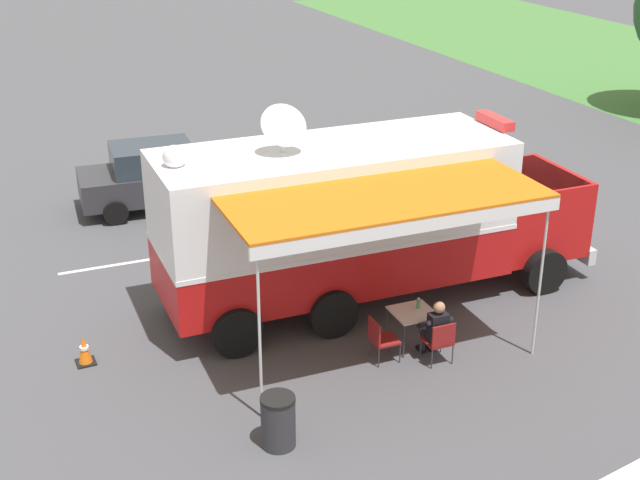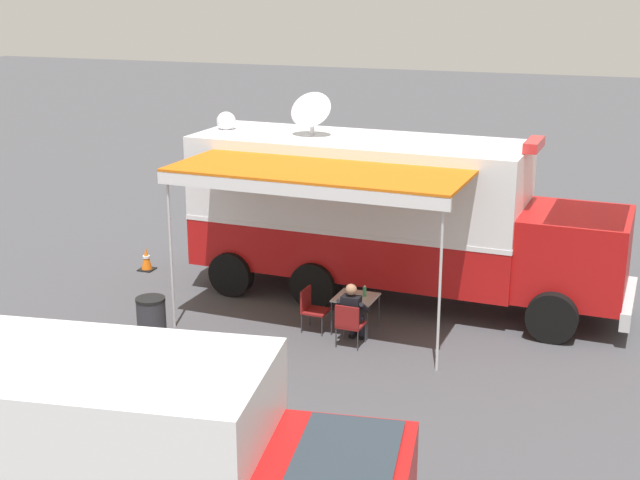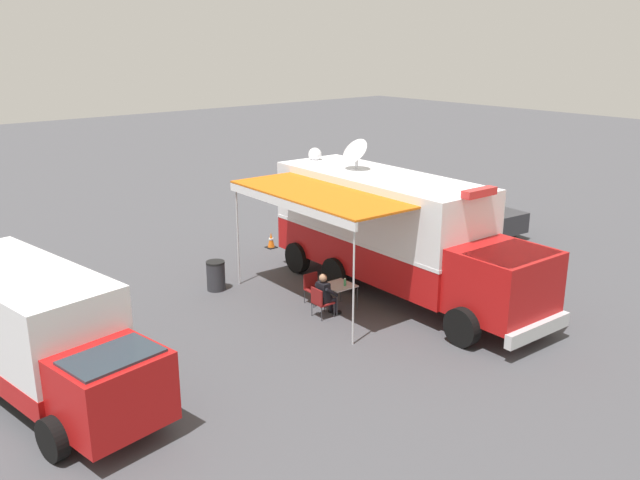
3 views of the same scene
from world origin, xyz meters
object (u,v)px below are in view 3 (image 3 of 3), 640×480
folding_chair_beside_table (313,286)px  car_behind_truck (471,210)px  folding_chair_at_table (320,300)px  seated_responder (326,294)px  trash_bin (216,276)px  traffic_cone (271,240)px  command_truck (395,231)px  folding_table (339,287)px  water_bottle (345,282)px  support_truck (36,334)px

folding_chair_beside_table → car_behind_truck: car_behind_truck is taller
folding_chair_at_table → seated_responder: (-0.19, 0.01, 0.14)m
trash_bin → traffic_cone: trash_bin is taller
command_truck → folding_chair_at_table: (2.94, 0.04, -1.43)m
traffic_cone → car_behind_truck: car_behind_truck is taller
folding_table → water_bottle: 0.24m
water_bottle → traffic_cone: water_bottle is taller
trash_bin → traffic_cone: bearing=-148.0°
car_behind_truck → folding_chair_at_table: bearing=15.1°
support_truck → command_truck: bearing=175.8°
trash_bin → support_truck: 6.87m
water_bottle → support_truck: support_truck is taller
seated_responder → car_behind_truck: size_ratio=0.29×
command_truck → support_truck: bearing=-4.2°
folding_chair_at_table → support_truck: (7.22, -0.78, 0.87)m
traffic_cone → support_truck: support_truck is taller
command_truck → folding_table: command_truck is taller
folding_chair_at_table → seated_responder: seated_responder is taller
folding_chair_at_table → traffic_cone: folding_chair_at_table is taller
command_truck → support_truck: size_ratio=1.36×
folding_chair_at_table → seated_responder: bearing=177.8°
folding_chair_beside_table → trash_bin: size_ratio=0.96×
folding_table → folding_chair_beside_table: size_ratio=0.95×
command_truck → car_behind_truck: (-7.12, -2.67, -1.06)m
water_bottle → support_truck: 8.16m
command_truck → trash_bin: size_ratio=10.52×
folding_chair_beside_table → seated_responder: 1.05m
folding_chair_beside_table → support_truck: size_ratio=0.12×
car_behind_truck → folding_table: bearing=15.6°
folding_table → traffic_cone: bearing=-108.1°
trash_bin → car_behind_truck: 11.17m
command_truck → folding_chair_at_table: 3.27m
folding_table → trash_bin: 4.01m
command_truck → trash_bin: bearing=-42.2°
folding_chair_beside_table → car_behind_truck: 9.67m
folding_table → command_truck: bearing=177.8°
folding_chair_at_table → folding_chair_beside_table: bearing=-119.3°
folding_table → support_truck: support_truck is taller
support_truck → car_behind_truck: (-17.28, -1.93, -0.51)m
seated_responder → traffic_cone: seated_responder is taller
command_truck → seated_responder: size_ratio=7.66×
support_truck → folding_table: bearing=175.3°
support_truck → folding_chair_beside_table: bearing=-178.6°
folding_chair_at_table → folding_chair_beside_table: (-0.55, -0.97, 0.00)m
folding_table → traffic_cone: folding_table is taller
command_truck → seated_responder: 3.04m
folding_table → folding_chair_at_table: folding_chair_at_table is taller
trash_bin → folding_chair_at_table: bearing=106.2°
support_truck → seated_responder: bearing=174.0°
folding_table → seated_responder: size_ratio=0.66×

